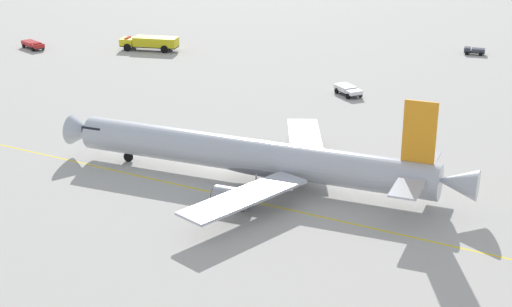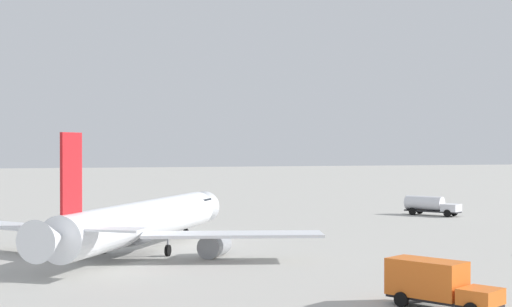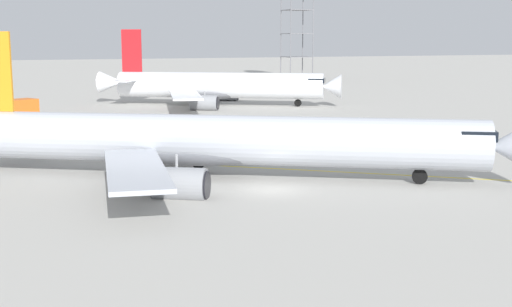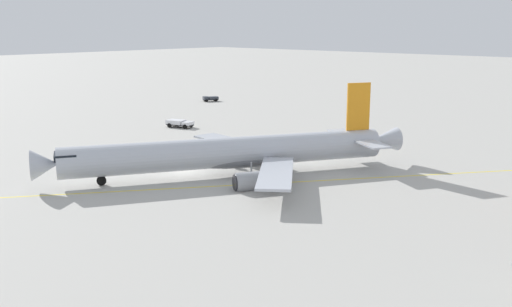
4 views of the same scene
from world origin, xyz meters
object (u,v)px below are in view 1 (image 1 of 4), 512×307
at_px(airliner_main, 256,158).
at_px(ops_pickup_truck, 33,45).
at_px(baggage_truck_truck, 474,51).
at_px(fire_tender_truck, 150,42).
at_px(pushback_tug_truck, 348,90).

xyz_separation_m(airliner_main, ops_pickup_truck, (68.91, 32.14, -1.89)).
bearing_deg(airliner_main, baggage_truck_truck, -101.07).
height_order(airliner_main, fire_tender_truck, airliner_main).
distance_m(fire_tender_truck, baggage_truck_truck, 58.54).
distance_m(airliner_main, baggage_truck_truck, 71.11).
height_order(airliner_main, baggage_truck_truck, airliner_main).
relative_size(pushback_tug_truck, baggage_truck_truck, 1.33).
relative_size(airliner_main, baggage_truck_truck, 10.49).
xyz_separation_m(ops_pickup_truck, baggage_truck_truck, (-15.47, -79.02, -0.10)).
relative_size(airliner_main, pushback_tug_truck, 7.90).
distance_m(airliner_main, ops_pickup_truck, 76.06).
height_order(ops_pickup_truck, baggage_truck_truck, ops_pickup_truck).
bearing_deg(baggage_truck_truck, airliner_main, 75.44).
xyz_separation_m(airliner_main, baggage_truck_truck, (53.44, -46.88, -1.99)).
distance_m(ops_pickup_truck, pushback_tug_truck, 62.81).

